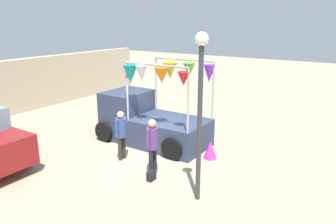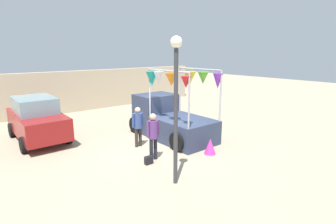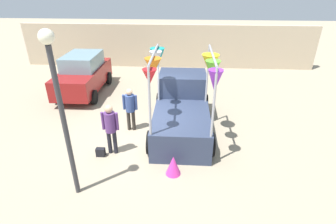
% 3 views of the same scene
% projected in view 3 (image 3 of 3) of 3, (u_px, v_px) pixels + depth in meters
% --- Properties ---
extents(ground_plane, '(60.00, 60.00, 0.00)m').
position_uv_depth(ground_plane, '(151.00, 137.00, 9.35)').
color(ground_plane, gray).
extents(vendor_truck, '(2.43, 4.07, 3.09)m').
position_uv_depth(vendor_truck, '(182.00, 105.00, 9.58)').
color(vendor_truck, '#2D3851').
rests_on(vendor_truck, ground).
extents(parked_car, '(1.88, 4.00, 1.88)m').
position_uv_depth(parked_car, '(83.00, 74.00, 12.60)').
color(parked_car, maroon).
rests_on(parked_car, ground).
extents(person_customer, '(0.53, 0.34, 1.70)m').
position_uv_depth(person_customer, '(110.00, 125.00, 8.04)').
color(person_customer, black).
rests_on(person_customer, ground).
extents(person_vendor, '(0.53, 0.34, 1.63)m').
position_uv_depth(person_vendor, '(130.00, 106.00, 9.36)').
color(person_vendor, '#2D2823').
rests_on(person_vendor, ground).
extents(handbag, '(0.28, 0.16, 0.28)m').
position_uv_depth(handbag, '(101.00, 152.00, 8.29)').
color(handbag, black).
rests_on(handbag, ground).
extents(street_lamp, '(0.32, 0.32, 4.19)m').
position_uv_depth(street_lamp, '(59.00, 98.00, 5.72)').
color(street_lamp, '#333338').
rests_on(street_lamp, ground).
extents(brick_boundary_wall, '(18.00, 0.36, 2.60)m').
position_uv_depth(brick_boundary_wall, '(167.00, 46.00, 16.27)').
color(brick_boundary_wall, tan).
rests_on(brick_boundary_wall, ground).
extents(folded_kite_bundle_magenta, '(0.48, 0.48, 0.60)m').
position_uv_depth(folded_kite_bundle_magenta, '(173.00, 165.00, 7.46)').
color(folded_kite_bundle_magenta, '#D83399').
rests_on(folded_kite_bundle_magenta, ground).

